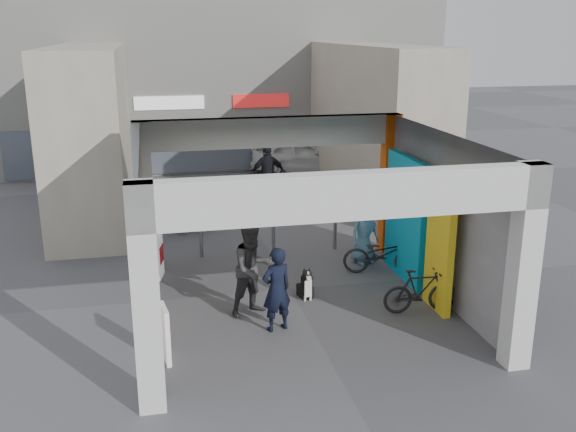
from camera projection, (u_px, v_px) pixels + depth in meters
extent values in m
plane|color=#525257|center=(290.00, 289.00, 14.04)|extent=(90.00, 90.00, 0.00)
cube|color=silver|center=(146.00, 300.00, 9.18)|extent=(0.40, 0.40, 3.50)
cube|color=silver|center=(145.00, 197.00, 14.81)|extent=(0.40, 0.40, 3.50)
cube|color=silver|center=(523.00, 268.00, 10.41)|extent=(0.40, 0.40, 3.50)
cube|color=#EC560D|center=(390.00, 184.00, 16.04)|extent=(0.40, 0.40, 3.50)
plane|color=beige|center=(145.00, 237.00, 12.00)|extent=(0.00, 6.40, 6.40)
plane|color=#9F9FA4|center=(442.00, 217.00, 13.22)|extent=(0.00, 6.40, 6.40)
cube|color=#0C9FC9|center=(405.00, 218.00, 14.39)|extent=(0.15, 2.00, 2.80)
cube|color=yellow|center=(440.00, 243.00, 12.70)|extent=(0.15, 1.00, 2.80)
plane|color=#A8A9A4|center=(301.00, 138.00, 12.12)|extent=(6.40, 6.40, 0.00)
cube|color=silver|center=(271.00, 132.00, 15.07)|extent=(6.40, 0.30, 0.70)
cube|color=silver|center=(350.00, 196.00, 9.36)|extent=(6.40, 0.30, 0.70)
cube|color=silver|center=(270.00, 133.00, 15.25)|extent=(4.20, 0.05, 0.55)
cube|color=silver|center=(216.00, 66.00, 26.04)|extent=(18.00, 4.00, 8.00)
cube|color=#515966|center=(224.00, 148.00, 24.96)|extent=(16.20, 0.06, 1.80)
cube|color=white|center=(169.00, 103.00, 24.05)|extent=(2.60, 0.06, 0.50)
cube|color=red|center=(261.00, 101.00, 24.77)|extent=(2.20, 0.06, 0.50)
cube|color=#B0A492|center=(92.00, 131.00, 19.45)|extent=(2.00, 9.00, 5.00)
cube|color=#B0A492|center=(373.00, 122.00, 21.29)|extent=(2.00, 9.00, 5.00)
cylinder|color=gray|center=(201.00, 239.00, 15.93)|extent=(0.09, 0.09, 0.93)
cylinder|color=gray|center=(273.00, 238.00, 16.02)|extent=(0.09, 0.09, 0.91)
cylinder|color=gray|center=(335.00, 233.00, 16.51)|extent=(0.09, 0.09, 0.84)
cube|color=silver|center=(165.00, 334.00, 10.91)|extent=(0.16, 0.56, 1.00)
cube|color=red|center=(167.00, 331.00, 10.90)|extent=(0.09, 0.39, 0.40)
cube|color=silver|center=(159.00, 256.00, 14.61)|extent=(0.19, 0.55, 1.00)
cube|color=red|center=(161.00, 254.00, 14.60)|extent=(0.12, 0.39, 0.40)
cylinder|color=#AEAEB3|center=(201.00, 219.00, 18.06)|extent=(0.06, 0.06, 0.66)
cylinder|color=#AEAEB3|center=(202.00, 230.00, 18.16)|extent=(0.41, 0.41, 0.02)
cylinder|color=#AEAEB3|center=(201.00, 208.00, 17.97)|extent=(0.64, 0.64, 0.05)
cube|color=#AEAEB3|center=(182.00, 226.00, 17.81)|extent=(0.35, 0.35, 0.41)
cube|color=#AEAEB3|center=(181.00, 210.00, 17.85)|extent=(0.35, 0.05, 0.41)
cube|color=#AEAEB3|center=(216.00, 218.00, 18.63)|extent=(0.35, 0.35, 0.41)
cube|color=#AEAEB3|center=(215.00, 202.00, 18.67)|extent=(0.35, 0.05, 0.41)
cube|color=#AEAEB3|center=(190.00, 218.00, 18.56)|extent=(0.35, 0.35, 0.41)
cube|color=#AEAEB3|center=(189.00, 203.00, 18.60)|extent=(0.35, 0.05, 0.41)
cube|color=black|center=(179.00, 221.00, 18.51)|extent=(1.23, 0.62, 0.31)
cube|color=#1A5D1A|center=(179.00, 217.00, 18.32)|extent=(1.03, 0.36, 0.19)
cube|color=#1A5D1A|center=(178.00, 209.00, 18.41)|extent=(1.03, 0.36, 0.19)
cube|color=#1A5D1A|center=(177.00, 200.00, 18.50)|extent=(1.03, 0.36, 0.19)
cube|color=#1A5D1A|center=(263.00, 198.00, 21.01)|extent=(0.53, 0.45, 0.28)
cube|color=#294E96|center=(263.00, 190.00, 20.94)|extent=(0.53, 0.45, 0.28)
cube|color=black|center=(305.00, 291.00, 13.62)|extent=(0.26, 0.35, 0.26)
cube|color=black|center=(307.00, 285.00, 13.44)|extent=(0.21, 0.17, 0.39)
cube|color=white|center=(308.00, 289.00, 13.36)|extent=(0.16, 0.03, 0.37)
cylinder|color=white|center=(305.00, 294.00, 13.40)|extent=(0.05, 0.05, 0.30)
cylinder|color=white|center=(310.00, 294.00, 13.43)|extent=(0.05, 0.05, 0.30)
sphere|color=black|center=(307.00, 275.00, 13.35)|extent=(0.21, 0.21, 0.21)
cube|color=white|center=(308.00, 278.00, 13.25)|extent=(0.09, 0.13, 0.06)
cone|color=black|center=(304.00, 270.00, 13.35)|extent=(0.08, 0.08, 0.09)
cone|color=black|center=(309.00, 269.00, 13.37)|extent=(0.08, 0.08, 0.09)
imported|color=black|center=(277.00, 289.00, 11.95)|extent=(0.69, 0.56, 1.64)
imported|color=#39393B|center=(253.00, 269.00, 12.61)|extent=(1.13, 1.01, 1.90)
imported|color=teal|center=(364.00, 232.00, 15.44)|extent=(0.90, 0.75, 1.57)
imported|color=black|center=(268.00, 175.00, 20.49)|extent=(1.18, 0.53, 1.98)
imported|color=black|center=(382.00, 254.00, 14.85)|extent=(1.89, 1.02, 0.94)
imported|color=black|center=(421.00, 291.00, 12.79)|extent=(1.55, 0.53, 0.92)
imported|color=silver|center=(303.00, 155.00, 25.26)|extent=(4.41, 2.74, 1.40)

